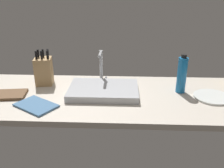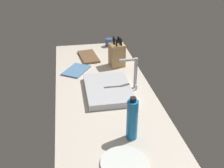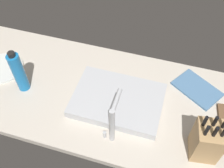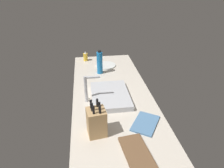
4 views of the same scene
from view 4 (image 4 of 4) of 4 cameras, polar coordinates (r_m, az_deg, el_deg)
countertop_slab at (r=176.54cm, az=0.25°, el=-4.09°), size 196.61×67.83×3.50cm
sink_basin at (r=173.39cm, az=-0.49°, el=-3.22°), size 44.13×31.19×4.36cm
faucet at (r=164.06cm, az=-6.83°, el=-0.79°), size 5.50×13.08×23.05cm
knife_block at (r=133.34cm, az=-4.35°, el=-10.50°), size 12.74×13.09×24.33cm
cutting_board at (r=126.89cm, az=6.96°, el=-18.62°), size 30.84×18.00×1.80cm
soap_bottle at (r=249.48cm, az=-7.41°, el=7.56°), size 5.19×5.19×11.81cm
water_bottle at (r=212.84cm, az=-3.46°, el=5.98°), size 6.03×6.03×25.29cm
dinner_plate at (r=234.57cm, az=-1.75°, el=5.23°), size 22.71×22.71×1.20cm
dish_towel at (r=148.09cm, az=9.27°, el=-10.76°), size 27.86×25.43×1.20cm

